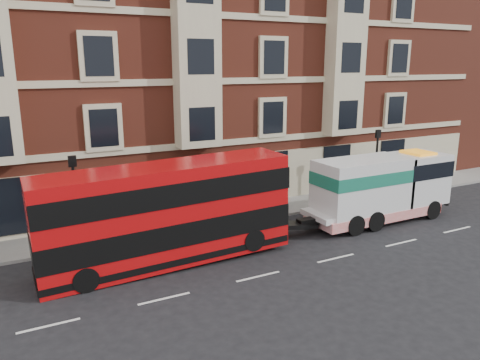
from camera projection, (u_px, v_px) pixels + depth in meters
The scene contains 7 objects.
ground at pixel (258, 277), 19.10m from camera, with size 120.00×120.00×0.00m, color black.
sidewalk at pixel (190, 221), 25.53m from camera, with size 90.00×3.00×0.15m, color slate.
victorian_terrace at pixel (150, 38), 29.79m from camera, with size 45.00×12.00×20.40m.
lamp_post_west at pixel (75, 195), 21.09m from camera, with size 0.35×0.15×4.35m.
lamp_post_east at pixel (376, 159), 29.16m from camera, with size 0.35×0.15×4.35m.
double_decker_bus at pixel (166, 212), 19.86m from camera, with size 10.78×2.47×4.36m.
tow_truck at pixel (379, 188), 25.36m from camera, with size 8.63×2.55×3.60m.
Camera 1 is at (-8.77, -15.24, 8.47)m, focal length 35.00 mm.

